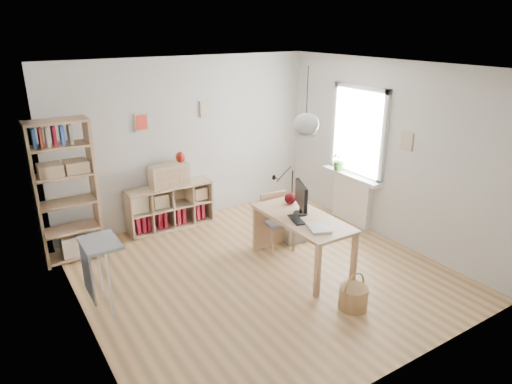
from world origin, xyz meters
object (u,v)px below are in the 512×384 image
chair (276,218)px  drawer_chest (169,175)px  cube_shelf (168,209)px  monitor (301,197)px  storage_chest (295,226)px  tall_bookshelf (64,186)px  desk (302,223)px

chair → drawer_chest: drawer_chest is taller
cube_shelf → monitor: size_ratio=2.96×
cube_shelf → storage_chest: cube_shelf is taller
tall_bookshelf → monitor: size_ratio=4.23×
chair → monitor: 0.79m
chair → monitor: monitor is taller
storage_chest → cube_shelf: bearing=140.1°
tall_bookshelf → storage_chest: 3.41m
desk → tall_bookshelf: bearing=143.0°
desk → cube_shelf: (-1.02, 2.23, -0.36)m
desk → drawer_chest: drawer_chest is taller
tall_bookshelf → monitor: 3.22m
chair → tall_bookshelf: bearing=162.1°
desk → monitor: bearing=68.0°
storage_chest → drawer_chest: drawer_chest is taller
chair → storage_chest: 0.54m
desk → drawer_chest: size_ratio=2.43×
storage_chest → chair: bearing=-162.7°
desk → chair: size_ratio=1.81×
chair → drawer_chest: size_ratio=1.34×
cube_shelf → monitor: (1.06, -2.14, 0.69)m
tall_bookshelf → storage_chest: bearing=-20.7°
cube_shelf → tall_bookshelf: 1.77m
desk → cube_shelf: 2.48m
cube_shelf → storage_chest: bearing=-43.7°
desk → tall_bookshelf: tall_bookshelf is taller
monitor → desk: bearing=-88.4°
chair → storage_chest: bearing=21.3°
cube_shelf → tall_bookshelf: tall_bookshelf is taller
desk → storage_chest: desk is taller
desk → monitor: monitor is taller
chair → monitor: bearing=-83.7°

